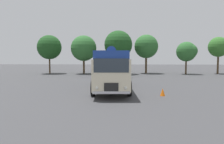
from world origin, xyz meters
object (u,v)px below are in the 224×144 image
at_px(car_near_left, 101,71).
at_px(traffic_cone, 163,92).
at_px(vintage_bus, 111,67).
at_px(car_mid_left, 119,71).

xyz_separation_m(car_near_left, traffic_cone, (5.94, -13.97, -0.57)).
height_order(vintage_bus, car_mid_left, vintage_bus).
bearing_deg(car_mid_left, car_near_left, 170.84).
distance_m(car_near_left, traffic_cone, 15.19).
bearing_deg(vintage_bus, car_mid_left, 87.35).
height_order(car_mid_left, traffic_cone, car_mid_left).
distance_m(vintage_bus, car_mid_left, 10.77).
bearing_deg(car_near_left, car_mid_left, -9.16).
bearing_deg(traffic_cone, car_mid_left, 103.97).
bearing_deg(car_near_left, vintage_bus, -79.46).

